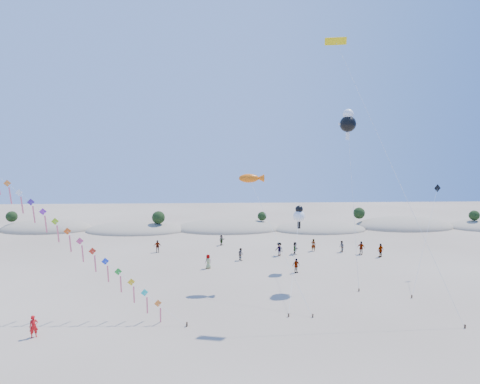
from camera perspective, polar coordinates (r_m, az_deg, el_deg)
name	(u,v)px	position (r m, az deg, el deg)	size (l,w,h in m)	color
ground	(238,366)	(28.55, -0.22, -23.52)	(160.00, 160.00, 0.00)	gray
dune_ridge	(234,228)	(71.35, -0.80, -5.21)	(145.30, 11.49, 5.57)	gray
kite_train	(3,181)	(40.76, -30.66, 1.36)	(31.20, 9.58, 22.25)	#3F2D1E
fish_kite	(252,179)	(41.41, 1.69, 1.92)	(5.93, 9.59, 11.59)	#3F2D1E
cartoon_kite_low	(299,215)	(47.16, 8.39, -3.23)	(4.06, 14.09, 7.62)	#3F2D1E
cartoon_kite_high	(348,122)	(45.02, 15.10, 9.56)	(2.00, 5.68, 18.40)	#3F2D1E
parafoil_kite	(339,50)	(39.47, 13.96, 19.06)	(9.86, 8.07, 24.23)	#3F2D1E
dark_kite	(431,217)	(47.96, 25.48, -3.26)	(6.88, 8.24, 10.17)	#3F2D1E
flyer_foreground	(34,326)	(35.37, -27.28, -16.63)	(0.62, 0.40, 1.69)	red
beachgoers	(282,250)	(53.99, 5.98, -8.15)	(30.77, 14.69, 1.81)	slate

